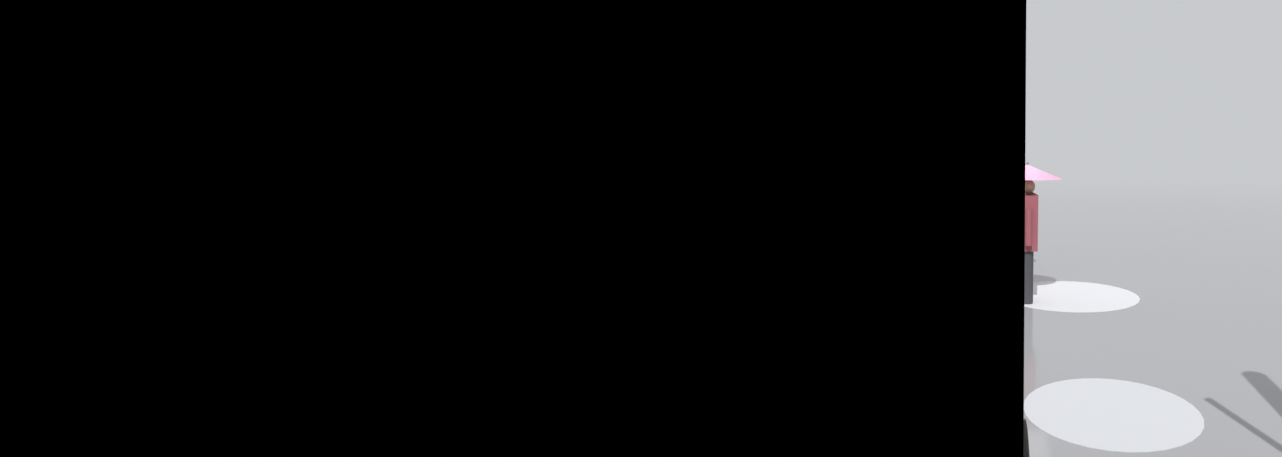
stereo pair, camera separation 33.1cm
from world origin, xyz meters
TOP-DOWN VIEW (x-y plane):
  - ground_plane at (0.00, 0.00)m, footprint 90.00×90.00m
  - slush_patch_near_cluster at (-1.46, 5.01)m, footprint 1.54×1.54m
  - slush_patch_under_van at (-1.56, 0.51)m, footprint 2.21×2.21m
  - slush_patch_mid_street at (0.51, 1.15)m, footprint 2.39×2.39m
  - cargo_van_parked_right at (3.25, 0.78)m, footprint 2.22×5.35m
  - shopping_cart_vendor at (-0.28, -0.35)m, footprint 0.65×0.88m
  - hand_dolly_boxes at (0.67, -0.66)m, footprint 0.75×0.85m
  - pedestrian_pink_side at (-0.58, -1.25)m, footprint 1.04×1.04m
  - pedestrian_black_side at (-0.85, 0.95)m, footprint 1.04×1.04m
  - pedestrian_white_side at (0.91, -0.88)m, footprint 1.04×1.04m
  - pedestrian_far_side at (0.70, 0.19)m, footprint 1.04×1.04m

SIDE VIEW (x-z plane):
  - ground_plane at x=0.00m, z-range 0.00..0.00m
  - slush_patch_near_cluster at x=-1.46m, z-range 0.00..0.01m
  - slush_patch_under_van at x=-1.56m, z-range 0.00..0.01m
  - slush_patch_mid_street at x=0.51m, z-range 0.00..0.01m
  - hand_dolly_boxes at x=0.67m, z-range -0.11..1.21m
  - shopping_cart_vendor at x=-0.28m, z-range 0.05..1.09m
  - cargo_van_parked_right at x=3.25m, z-range -0.12..2.48m
  - pedestrian_pink_side at x=-0.58m, z-range 0.50..2.64m
  - pedestrian_black_side at x=-0.85m, z-range 0.51..2.66m
  - pedestrian_white_side at x=0.91m, z-range 0.51..2.66m
  - pedestrian_far_side at x=0.70m, z-range 0.51..2.66m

